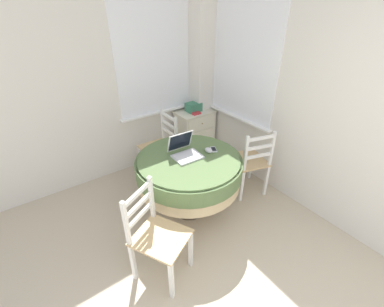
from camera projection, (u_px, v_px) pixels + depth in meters
corner_room_shell at (215, 101)px, 2.67m from camera, size 4.21×5.22×2.55m
round_dining_table at (189, 169)px, 2.80m from camera, size 1.15×1.15×0.74m
laptop at (185, 151)px, 2.75m from camera, size 0.31×0.32×0.24m
computer_mouse at (209, 150)px, 2.81m from camera, size 0.07×0.10×0.05m
cell_phone at (214, 149)px, 2.87m from camera, size 0.10×0.13×0.01m
dining_chair_near_back_window at (161, 147)px, 3.52m from camera, size 0.44×0.40×0.91m
dining_chair_near_right_window at (250, 162)px, 3.19m from camera, size 0.51×0.54×0.91m
dining_chair_camera_near at (156, 236)px, 2.19m from camera, size 0.56×0.57×0.91m
corner_cabinet at (195, 133)px, 4.09m from camera, size 0.57×0.40×0.72m
storage_box at (194, 107)px, 3.88m from camera, size 0.22×0.16×0.13m
book_on_cabinet at (194, 112)px, 3.84m from camera, size 0.13×0.20×0.02m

